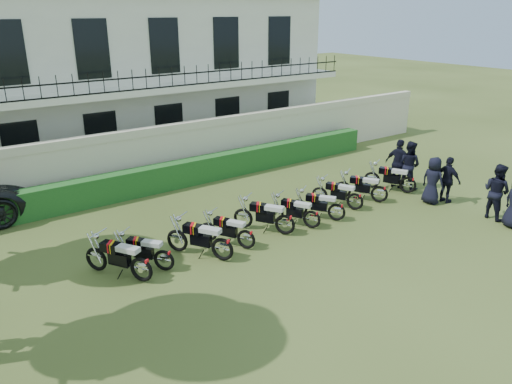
# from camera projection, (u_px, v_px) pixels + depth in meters

# --- Properties ---
(ground) EXTENTS (100.00, 100.00, 0.00)m
(ground) POSITION_uv_depth(u_px,v_px,m) (287.00, 260.00, 13.79)
(ground) COLOR #3A461C
(ground) RESTS_ON ground
(perimeter_wall) EXTENTS (30.00, 0.35, 2.30)m
(perimeter_wall) POSITION_uv_depth(u_px,v_px,m) (159.00, 155.00, 19.47)
(perimeter_wall) COLOR beige
(perimeter_wall) RESTS_ON ground
(hedge) EXTENTS (18.00, 0.60, 1.00)m
(hedge) POSITION_uv_depth(u_px,v_px,m) (192.00, 172.00, 19.64)
(hedge) COLOR #1B4D1D
(hedge) RESTS_ON ground
(building) EXTENTS (20.40, 9.60, 7.40)m
(building) POSITION_uv_depth(u_px,v_px,m) (99.00, 73.00, 23.13)
(building) COLOR silver
(building) RESTS_ON ground
(motorcycle_0) EXTENTS (1.16, 1.83, 1.13)m
(motorcycle_0) POSITION_uv_depth(u_px,v_px,m) (141.00, 264.00, 12.50)
(motorcycle_0) COLOR black
(motorcycle_0) RESTS_ON ground
(motorcycle_1) EXTENTS (1.20, 1.51, 1.01)m
(motorcycle_1) POSITION_uv_depth(u_px,v_px,m) (164.00, 255.00, 13.05)
(motorcycle_1) COLOR black
(motorcycle_1) RESTS_ON ground
(motorcycle_2) EXTENTS (1.17, 1.83, 1.14)m
(motorcycle_2) POSITION_uv_depth(u_px,v_px,m) (222.00, 244.00, 13.55)
(motorcycle_2) COLOR black
(motorcycle_2) RESTS_ON ground
(motorcycle_3) EXTENTS (0.97, 1.64, 0.99)m
(motorcycle_3) POSITION_uv_depth(u_px,v_px,m) (246.00, 235.00, 14.25)
(motorcycle_3) COLOR black
(motorcycle_3) RESTS_ON ground
(motorcycle_4) EXTENTS (1.18, 1.75, 1.10)m
(motorcycle_4) POSITION_uv_depth(u_px,v_px,m) (285.00, 220.00, 15.14)
(motorcycle_4) COLOR black
(motorcycle_4) RESTS_ON ground
(motorcycle_5) EXTENTS (0.96, 1.66, 1.00)m
(motorcycle_5) POSITION_uv_depth(u_px,v_px,m) (312.00, 215.00, 15.59)
(motorcycle_5) COLOR black
(motorcycle_5) RESTS_ON ground
(motorcycle_6) EXTENTS (1.14, 1.55, 1.00)m
(motorcycle_6) POSITION_uv_depth(u_px,v_px,m) (337.00, 208.00, 16.15)
(motorcycle_6) COLOR black
(motorcycle_6) RESTS_ON ground
(motorcycle_7) EXTENTS (0.94, 1.74, 1.03)m
(motorcycle_7) POSITION_uv_depth(u_px,v_px,m) (355.00, 197.00, 17.03)
(motorcycle_7) COLOR black
(motorcycle_7) RESTS_ON ground
(motorcycle_8) EXTENTS (1.09, 1.68, 1.05)m
(motorcycle_8) POSITION_uv_depth(u_px,v_px,m) (380.00, 190.00, 17.69)
(motorcycle_8) COLOR black
(motorcycle_8) RESTS_ON ground
(motorcycle_9) EXTENTS (1.02, 1.80, 1.08)m
(motorcycle_9) POSITION_uv_depth(u_px,v_px,m) (408.00, 181.00, 18.57)
(motorcycle_9) COLOR black
(motorcycle_9) RESTS_ON ground
(officer_1) EXTENTS (0.80, 0.98, 1.86)m
(officer_1) POSITION_uv_depth(u_px,v_px,m) (497.00, 191.00, 16.26)
(officer_1) COLOR black
(officer_1) RESTS_ON ground
(officer_2) EXTENTS (0.42, 0.99, 1.68)m
(officer_2) POSITION_uv_depth(u_px,v_px,m) (448.00, 180.00, 17.62)
(officer_2) COLOR black
(officer_2) RESTS_ON ground
(officer_3) EXTENTS (0.58, 0.86, 1.70)m
(officer_3) POSITION_uv_depth(u_px,v_px,m) (433.00, 180.00, 17.55)
(officer_3) COLOR black
(officer_3) RESTS_ON ground
(officer_4) EXTENTS (0.78, 0.97, 1.86)m
(officer_4) POSITION_uv_depth(u_px,v_px,m) (409.00, 165.00, 19.02)
(officer_4) COLOR black
(officer_4) RESTS_ON ground
(officer_5) EXTENTS (0.66, 1.17, 1.89)m
(officer_5) POSITION_uv_depth(u_px,v_px,m) (399.00, 164.00, 19.12)
(officer_5) COLOR black
(officer_5) RESTS_ON ground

